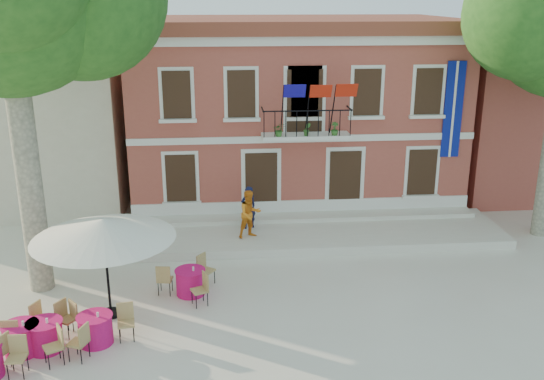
{
  "coord_description": "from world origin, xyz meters",
  "views": [
    {
      "loc": [
        -1.12,
        -15.79,
        8.36
      ],
      "look_at": [
        0.59,
        3.5,
        2.14
      ],
      "focal_mm": 40.0,
      "sensor_mm": 36.0,
      "label": 1
    }
  ],
  "objects_px": {
    "cafe_table_3": "(95,328)",
    "pedestrian_orange": "(250,214)",
    "cafe_table_2": "(21,337)",
    "patio_umbrella": "(103,229)",
    "pedestrian_navy": "(248,207)",
    "cafe_table_1": "(45,334)",
    "cafe_table_4": "(190,281)"
  },
  "relations": [
    {
      "from": "cafe_table_2",
      "to": "cafe_table_1",
      "type": "bearing_deg",
      "value": 8.18
    },
    {
      "from": "cafe_table_4",
      "to": "patio_umbrella",
      "type": "bearing_deg",
      "value": -154.37
    },
    {
      "from": "cafe_table_2",
      "to": "cafe_table_4",
      "type": "bearing_deg",
      "value": 34.33
    },
    {
      "from": "pedestrian_navy",
      "to": "pedestrian_orange",
      "type": "bearing_deg",
      "value": 66.51
    },
    {
      "from": "patio_umbrella",
      "to": "pedestrian_orange",
      "type": "xyz_separation_m",
      "value": [
        4.08,
        4.56,
        -1.37
      ]
    },
    {
      "from": "cafe_table_3",
      "to": "cafe_table_1",
      "type": "bearing_deg",
      "value": -170.65
    },
    {
      "from": "pedestrian_navy",
      "to": "cafe_table_3",
      "type": "distance_m",
      "value": 8.07
    },
    {
      "from": "pedestrian_navy",
      "to": "pedestrian_orange",
      "type": "height_order",
      "value": "pedestrian_orange"
    },
    {
      "from": "patio_umbrella",
      "to": "cafe_table_2",
      "type": "distance_m",
      "value": 3.27
    },
    {
      "from": "pedestrian_orange",
      "to": "cafe_table_3",
      "type": "bearing_deg",
      "value": -149.26
    },
    {
      "from": "pedestrian_orange",
      "to": "patio_umbrella",
      "type": "bearing_deg",
      "value": -156.0
    },
    {
      "from": "patio_umbrella",
      "to": "cafe_table_4",
      "type": "height_order",
      "value": "patio_umbrella"
    },
    {
      "from": "patio_umbrella",
      "to": "cafe_table_1",
      "type": "xyz_separation_m",
      "value": [
        -1.3,
        -1.62,
        -2.1
      ]
    },
    {
      "from": "patio_umbrella",
      "to": "cafe_table_4",
      "type": "distance_m",
      "value": 3.17
    },
    {
      "from": "pedestrian_navy",
      "to": "cafe_table_2",
      "type": "distance_m",
      "value": 9.3
    },
    {
      "from": "pedestrian_navy",
      "to": "cafe_table_4",
      "type": "xyz_separation_m",
      "value": [
        -1.93,
        -4.41,
        -0.66
      ]
    },
    {
      "from": "pedestrian_navy",
      "to": "pedestrian_orange",
      "type": "xyz_separation_m",
      "value": [
        0.01,
        -0.89,
        0.06
      ]
    },
    {
      "from": "patio_umbrella",
      "to": "pedestrian_orange",
      "type": "distance_m",
      "value": 6.27
    },
    {
      "from": "cafe_table_3",
      "to": "cafe_table_4",
      "type": "relative_size",
      "value": 1.0
    },
    {
      "from": "cafe_table_3",
      "to": "pedestrian_orange",
      "type": "bearing_deg",
      "value": 54.87
    },
    {
      "from": "cafe_table_1",
      "to": "pedestrian_navy",
      "type": "bearing_deg",
      "value": 52.7
    },
    {
      "from": "patio_umbrella",
      "to": "cafe_table_2",
      "type": "xyz_separation_m",
      "value": [
        -1.84,
        -1.69,
        -2.1
      ]
    },
    {
      "from": "cafe_table_2",
      "to": "cafe_table_4",
      "type": "height_order",
      "value": "same"
    },
    {
      "from": "pedestrian_orange",
      "to": "cafe_table_4",
      "type": "height_order",
      "value": "pedestrian_orange"
    },
    {
      "from": "cafe_table_4",
      "to": "cafe_table_1",
      "type": "bearing_deg",
      "value": -142.49
    },
    {
      "from": "cafe_table_2",
      "to": "patio_umbrella",
      "type": "bearing_deg",
      "value": 42.59
    },
    {
      "from": "cafe_table_1",
      "to": "cafe_table_4",
      "type": "bearing_deg",
      "value": 37.51
    },
    {
      "from": "pedestrian_navy",
      "to": "pedestrian_orange",
      "type": "relative_size",
      "value": 0.93
    },
    {
      "from": "cafe_table_1",
      "to": "cafe_table_2",
      "type": "relative_size",
      "value": 0.98
    },
    {
      "from": "pedestrian_orange",
      "to": "pedestrian_navy",
      "type": "bearing_deg",
      "value": 66.3
    },
    {
      "from": "pedestrian_navy",
      "to": "cafe_table_4",
      "type": "bearing_deg",
      "value": 42.44
    },
    {
      "from": "pedestrian_orange",
      "to": "cafe_table_1",
      "type": "xyz_separation_m",
      "value": [
        -5.38,
        -6.17,
        -0.72
      ]
    }
  ]
}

